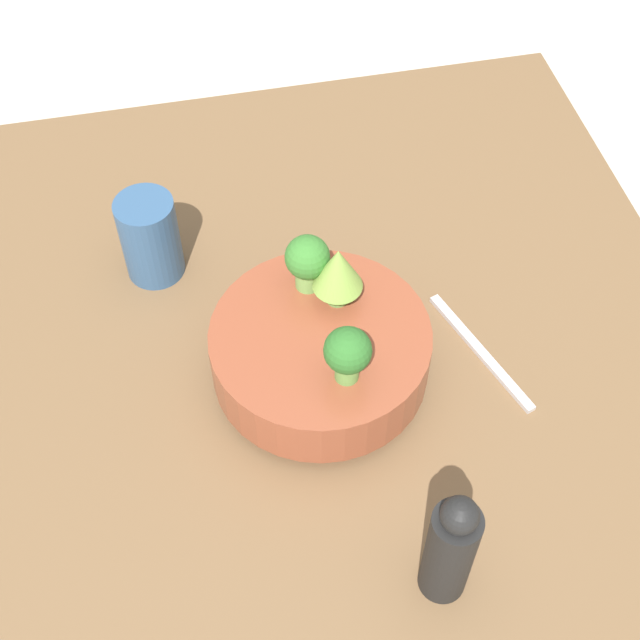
{
  "coord_description": "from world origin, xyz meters",
  "views": [
    {
      "loc": [
        -0.51,
        0.14,
        0.81
      ],
      "look_at": [
        0.0,
        0.03,
        0.14
      ],
      "focal_mm": 50.0,
      "sensor_mm": 36.0,
      "label": 1
    }
  ],
  "objects_px": {
    "cup": "(150,238)",
    "fork": "(480,351)",
    "bowl": "(320,351)",
    "pepper_mill": "(450,549)"
  },
  "relations": [
    {
      "from": "cup",
      "to": "fork",
      "type": "distance_m",
      "value": 0.38
    },
    {
      "from": "pepper_mill",
      "to": "fork",
      "type": "xyz_separation_m",
      "value": [
        0.23,
        -0.11,
        -0.07
      ]
    },
    {
      "from": "cup",
      "to": "fork",
      "type": "height_order",
      "value": "cup"
    },
    {
      "from": "pepper_mill",
      "to": "fork",
      "type": "height_order",
      "value": "pepper_mill"
    },
    {
      "from": "pepper_mill",
      "to": "fork",
      "type": "relative_size",
      "value": 0.91
    },
    {
      "from": "bowl",
      "to": "cup",
      "type": "height_order",
      "value": "cup"
    },
    {
      "from": "bowl",
      "to": "fork",
      "type": "xyz_separation_m",
      "value": [
        -0.01,
        -0.17,
        -0.04
      ]
    },
    {
      "from": "bowl",
      "to": "pepper_mill",
      "type": "xyz_separation_m",
      "value": [
        -0.24,
        -0.06,
        0.03
      ]
    },
    {
      "from": "fork",
      "to": "pepper_mill",
      "type": "bearing_deg",
      "value": 153.97
    },
    {
      "from": "bowl",
      "to": "pepper_mill",
      "type": "relative_size",
      "value": 1.47
    }
  ]
}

